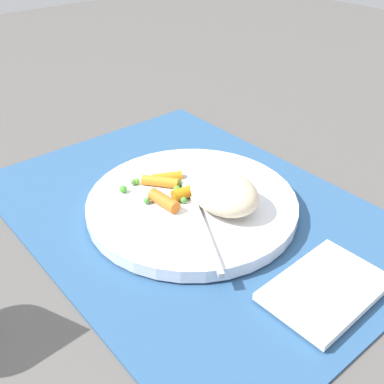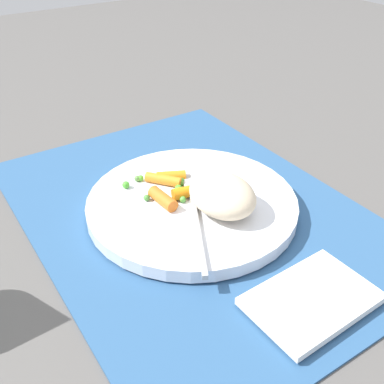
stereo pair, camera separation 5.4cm
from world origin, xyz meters
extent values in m
plane|color=#565451|center=(0.00, 0.00, 0.00)|extent=(2.40, 2.40, 0.00)
cube|color=#2D5684|center=(0.00, 0.00, 0.00)|extent=(0.51, 0.37, 0.01)
cylinder|color=white|center=(0.00, 0.00, 0.01)|extent=(0.26, 0.26, 0.02)
ellipsoid|color=beige|center=(-0.04, -0.02, 0.04)|extent=(0.09, 0.07, 0.04)
cylinder|color=orange|center=(0.05, 0.01, 0.03)|extent=(0.04, 0.04, 0.01)
cylinder|color=orange|center=(0.01, 0.00, 0.03)|extent=(0.02, 0.04, 0.01)
cylinder|color=orange|center=(0.05, 0.00, 0.03)|extent=(0.03, 0.04, 0.01)
cylinder|color=orange|center=(0.01, 0.04, 0.03)|extent=(0.04, 0.02, 0.02)
sphere|color=green|center=(0.01, -0.01, 0.03)|extent=(0.01, 0.01, 0.01)
sphere|color=#54AB30|center=(0.02, 0.01, 0.03)|extent=(0.01, 0.01, 0.01)
sphere|color=#55A237|center=(0.03, -0.01, 0.03)|extent=(0.01, 0.01, 0.01)
sphere|color=#5B8D42|center=(0.07, 0.04, 0.03)|extent=(0.01, 0.01, 0.01)
sphere|color=green|center=(0.07, 0.06, 0.03)|extent=(0.01, 0.01, 0.01)
sphere|color=#4C933B|center=(0.03, 0.05, 0.03)|extent=(0.01, 0.01, 0.01)
sphere|color=#57B531|center=(0.07, 0.03, 0.03)|extent=(0.01, 0.01, 0.01)
sphere|color=#55B143|center=(0.00, 0.01, 0.03)|extent=(0.01, 0.01, 0.01)
sphere|color=green|center=(0.04, -0.01, 0.03)|extent=(0.01, 0.01, 0.01)
cube|color=#B8B8B8|center=(0.02, -0.01, 0.02)|extent=(0.05, 0.04, 0.01)
cube|color=#B8B8B8|center=(-0.06, 0.03, 0.02)|extent=(0.13, 0.07, 0.01)
cube|color=white|center=(-0.19, -0.01, 0.01)|extent=(0.09, 0.13, 0.01)
camera|label=1|loc=(-0.36, 0.30, 0.34)|focal=43.57mm
camera|label=2|loc=(-0.39, 0.26, 0.34)|focal=43.57mm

